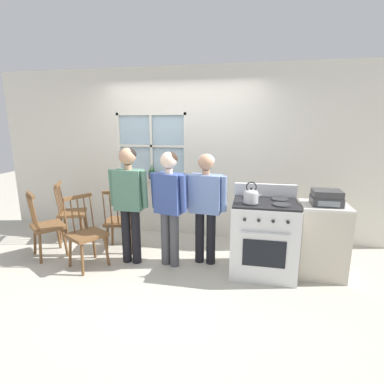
% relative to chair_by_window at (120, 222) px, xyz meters
% --- Properties ---
extents(ground_plane, '(16.00, 16.00, 0.00)m').
position_rel_chair_by_window_xyz_m(ground_plane, '(0.74, -0.52, -0.44)').
color(ground_plane, '#B2AD9E').
extents(wall_back, '(6.40, 0.16, 2.70)m').
position_rel_chair_by_window_xyz_m(wall_back, '(0.77, 0.88, 0.90)').
color(wall_back, silver).
rests_on(wall_back, ground_plane).
extents(chair_by_window, '(0.50, 0.49, 0.94)m').
position_rel_chair_by_window_xyz_m(chair_by_window, '(0.00, 0.00, 0.00)').
color(chair_by_window, brown).
rests_on(chair_by_window, ground_plane).
extents(chair_near_wall, '(0.58, 0.58, 0.94)m').
position_rel_chair_by_window_xyz_m(chair_near_wall, '(-0.92, -0.39, 0.00)').
color(chair_near_wall, brown).
rests_on(chair_near_wall, ground_plane).
extents(chair_center_cluster, '(0.54, 0.55, 0.94)m').
position_rel_chair_by_window_xyz_m(chair_center_cluster, '(-0.97, 0.25, 0.00)').
color(chair_center_cluster, brown).
rests_on(chair_center_cluster, ground_plane).
extents(chair_near_stove, '(0.56, 0.57, 0.94)m').
position_rel_chair_by_window_xyz_m(chair_near_stove, '(-0.22, -0.56, 0.00)').
color(chair_near_stove, brown).
rests_on(chair_near_stove, ground_plane).
extents(person_elderly_left, '(0.51, 0.23, 1.55)m').
position_rel_chair_by_window_xyz_m(person_elderly_left, '(0.31, -0.33, 0.51)').
color(person_elderly_left, black).
rests_on(person_elderly_left, ground_plane).
extents(person_teen_center, '(0.51, 0.29, 1.50)m').
position_rel_chair_by_window_xyz_m(person_teen_center, '(0.84, -0.31, 0.47)').
color(person_teen_center, '#4C4C51').
rests_on(person_teen_center, ground_plane).
extents(person_adult_right, '(0.57, 0.26, 1.47)m').
position_rel_chair_by_window_xyz_m(person_adult_right, '(1.28, -0.15, 0.45)').
color(person_adult_right, black).
rests_on(person_adult_right, ground_plane).
extents(stove, '(0.78, 0.68, 1.08)m').
position_rel_chair_by_window_xyz_m(stove, '(2.03, -0.27, 0.04)').
color(stove, silver).
rests_on(stove, ground_plane).
extents(kettle, '(0.21, 0.17, 0.25)m').
position_rel_chair_by_window_xyz_m(kettle, '(1.85, -0.40, 0.59)').
color(kettle, '#B7B7BC').
rests_on(kettle, stove).
extents(potted_plant, '(0.13, 0.13, 0.25)m').
position_rel_chair_by_window_xyz_m(potted_plant, '(0.23, 0.79, 0.59)').
color(potted_plant, '#42474C').
rests_on(potted_plant, wall_back).
extents(side_counter, '(0.55, 0.50, 0.90)m').
position_rel_chair_by_window_xyz_m(side_counter, '(2.73, -0.17, 0.01)').
color(side_counter, beige).
rests_on(side_counter, ground_plane).
extents(stereo, '(0.34, 0.29, 0.18)m').
position_rel_chair_by_window_xyz_m(stereo, '(2.73, -0.19, 0.55)').
color(stereo, '#38383A').
rests_on(stereo, side_counter).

